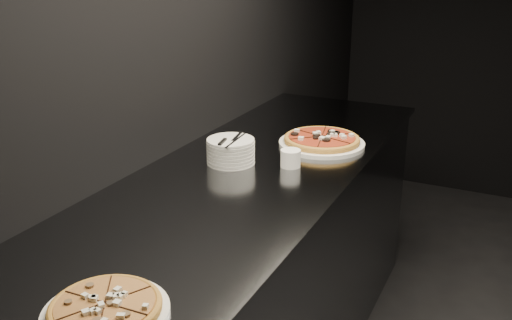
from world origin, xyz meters
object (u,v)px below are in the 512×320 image
at_px(cutlery, 230,140).
at_px(ramekin, 291,158).
at_px(counter, 243,285).
at_px(pizza_tomato, 322,141).
at_px(plate_stack, 231,151).
at_px(pizza_mushroom, 106,309).

distance_m(cutlery, ramekin, 0.23).
height_order(counter, cutlery, cutlery).
bearing_deg(pizza_tomato, plate_stack, -125.28).
bearing_deg(pizza_tomato, cutlery, -123.42).
distance_m(counter, plate_stack, 0.53).
height_order(cutlery, ramekin, cutlery).
height_order(pizza_tomato, cutlery, cutlery).
xyz_separation_m(counter, plate_stack, (-0.10, 0.10, 0.51)).
height_order(pizza_mushroom, pizza_tomato, pizza_tomato).
bearing_deg(pizza_mushroom, plate_stack, 102.23).
xyz_separation_m(pizza_mushroom, ramekin, (0.01, 1.04, 0.02)).
relative_size(pizza_mushroom, cutlery, 1.46).
bearing_deg(pizza_tomato, ramekin, -94.47).
height_order(plate_stack, ramekin, plate_stack).
bearing_deg(ramekin, cutlery, -160.64).
distance_m(pizza_mushroom, ramekin, 1.04).
distance_m(counter, cutlery, 0.57).
bearing_deg(plate_stack, ramekin, 15.50).
relative_size(counter, pizza_tomato, 6.21).
relative_size(pizza_tomato, cutlery, 2.03).
bearing_deg(counter, cutlery, 137.79).
xyz_separation_m(pizza_mushroom, cutlery, (-0.20, 0.96, 0.08)).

